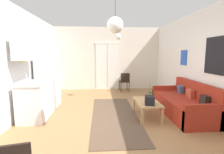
% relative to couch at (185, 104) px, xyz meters
% --- Properties ---
extents(ground_plane, '(5.31, 8.37, 0.10)m').
position_rel_couch_xyz_m(ground_plane, '(-1.92, -0.48, -0.33)').
color(ground_plane, '#996D44').
extents(wall_back, '(4.91, 0.13, 2.79)m').
position_rel_couch_xyz_m(wall_back, '(-1.92, 3.45, 1.11)').
color(wall_back, silver).
rests_on(wall_back, ground_plane).
extents(wall_right, '(0.12, 7.97, 2.79)m').
position_rel_couch_xyz_m(wall_right, '(0.48, -0.47, 1.12)').
color(wall_right, white).
rests_on(wall_right, ground_plane).
extents(wall_left, '(0.12, 7.97, 2.79)m').
position_rel_couch_xyz_m(wall_left, '(-4.33, -0.47, 1.12)').
color(wall_left, white).
rests_on(wall_left, ground_plane).
extents(area_rug, '(1.15, 3.23, 0.01)m').
position_rel_couch_xyz_m(area_rug, '(-1.89, 0.01, -0.27)').
color(area_rug, brown).
rests_on(area_rug, ground_plane).
extents(couch, '(0.93, 2.13, 0.87)m').
position_rel_couch_xyz_m(couch, '(0.00, 0.00, 0.00)').
color(couch, maroon).
rests_on(couch, ground_plane).
extents(coffee_table, '(0.55, 1.00, 0.42)m').
position_rel_couch_xyz_m(coffee_table, '(-1.07, -0.14, 0.09)').
color(coffee_table, tan).
rests_on(coffee_table, ground_plane).
extents(bamboo_vase, '(0.07, 0.07, 0.47)m').
position_rel_couch_xyz_m(bamboo_vase, '(-0.99, -0.07, 0.27)').
color(bamboo_vase, '#47704C').
rests_on(bamboo_vase, coffee_table).
extents(handbag, '(0.28, 0.31, 0.31)m').
position_rel_couch_xyz_m(handbag, '(-1.09, -0.42, 0.25)').
color(handbag, black).
rests_on(handbag, coffee_table).
extents(refrigerator, '(0.64, 0.63, 1.77)m').
position_rel_couch_xyz_m(refrigerator, '(-3.89, 1.08, 0.61)').
color(refrigerator, white).
rests_on(refrigerator, ground_plane).
extents(kitchen_counter, '(0.62, 1.07, 2.02)m').
position_rel_couch_xyz_m(kitchen_counter, '(-3.91, 0.02, 0.47)').
color(kitchen_counter, silver).
rests_on(kitchen_counter, ground_plane).
extents(accent_chair, '(0.46, 0.44, 0.81)m').
position_rel_couch_xyz_m(accent_chair, '(-1.22, 2.84, 0.18)').
color(accent_chair, black).
rests_on(accent_chair, ground_plane).
extents(pendant_lamp_near, '(0.28, 0.28, 0.82)m').
position_rel_couch_xyz_m(pendant_lamp_near, '(-1.99, -1.20, 1.84)').
color(pendant_lamp_near, black).
extents(pendant_lamp_far, '(0.22, 0.22, 0.71)m').
position_rel_couch_xyz_m(pendant_lamp_far, '(-1.66, 1.51, 1.91)').
color(pendant_lamp_far, black).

